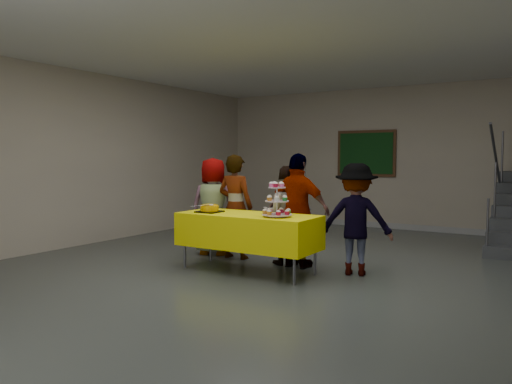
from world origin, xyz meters
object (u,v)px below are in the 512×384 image
schoolchild_d (298,211)px  schoolchild_a (213,206)px  bake_table (248,230)px  schoolchild_b (235,207)px  noticeboard (366,153)px  schoolchild_c (286,215)px  cupcake_stand (277,203)px  schoolchild_e (356,219)px  bear_cake (210,208)px

schoolchild_d → schoolchild_a: bearing=-3.7°
bake_table → schoolchild_a: 1.35m
schoolchild_b → noticeboard: bearing=-98.7°
schoolchild_c → noticeboard: bearing=-107.2°
cupcake_stand → schoolchild_e: (0.78, 0.69, -0.23)m
cupcake_stand → bake_table: bearing=170.9°
noticeboard → schoolchild_c: bearing=-85.4°
schoolchild_a → schoolchild_e: bearing=159.9°
bear_cake → schoolchild_b: 0.76m
bake_table → schoolchild_c: (0.20, 0.69, 0.14)m
bear_cake → schoolchild_a: 0.99m
bake_table → schoolchild_a: (-1.11, 0.73, 0.20)m
bear_cake → schoolchild_c: (0.76, 0.78, -0.13)m
schoolchild_c → noticeboard: 4.38m
bake_table → noticeboard: size_ratio=1.45×
schoolchild_c → cupcake_stand: bearing=88.7°
cupcake_stand → schoolchild_a: bearing=153.2°
bake_table → schoolchild_e: bearing=25.9°
schoolchild_d → schoolchild_e: 0.82m
schoolchild_b → schoolchild_c: 0.85m
schoolchild_a → schoolchild_b: size_ratio=0.97×
schoolchild_a → schoolchild_b: schoolchild_b is taller
bake_table → schoolchild_c: size_ratio=1.35×
schoolchild_d → noticeboard: bearing=-80.5°
schoolchild_c → bear_cake: bearing=24.1°
bake_table → schoolchild_a: schoolchild_a is taller
schoolchild_c → noticeboard: (-0.35, 4.27, 0.90)m
schoolchild_a → noticeboard: bearing=-120.1°
schoolchild_a → schoolchild_b: bearing=153.8°
bear_cake → schoolchild_d: 1.21m
bake_table → schoolchild_b: schoolchild_b is taller
cupcake_stand → schoolchild_c: size_ratio=0.32×
schoolchild_b → cupcake_stand: bearing=144.9°
schoolchild_a → noticeboard: size_ratio=1.16×
schoolchild_b → schoolchild_d: (1.09, -0.07, 0.01)m
bake_table → cupcake_stand: bearing=-9.1°
schoolchild_e → schoolchild_d: bearing=-14.7°
schoolchild_a → schoolchild_d: bearing=157.3°
schoolchild_b → noticeboard: (0.50, 4.31, 0.82)m
schoolchild_e → noticeboard: 4.66m
schoolchild_a → noticeboard: (0.96, 4.23, 0.85)m
schoolchild_a → schoolchild_b: 0.47m
cupcake_stand → bear_cake: cupcake_stand is taller
schoolchild_b → schoolchild_d: bearing=174.0°
bake_table → schoolchild_a: bearing=146.8°
schoolchild_c → schoolchild_e: (1.07, -0.08, 0.02)m
schoolchild_c → noticeboard: noticeboard is taller
schoolchild_e → bear_cake: bearing=4.2°
bear_cake → schoolchild_d: (1.01, 0.67, -0.04)m
schoolchild_a → schoolchild_b: (0.47, -0.07, 0.03)m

